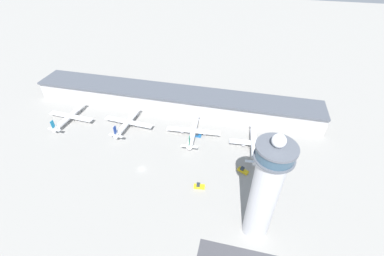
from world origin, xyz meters
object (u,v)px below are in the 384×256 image
airplane_gate_alpha (70,116)px  airplane_gate_bravo (128,122)px  airplane_gate_charlie (193,131)px  service_truck_baggage (199,186)px  service_truck_fuel (196,135)px  control_tower (265,191)px  service_truck_catering (243,170)px  airplane_gate_delta (254,143)px

airplane_gate_alpha → airplane_gate_bravo: (45.84, 2.90, 0.46)m
airplane_gate_charlie → service_truck_baggage: size_ratio=5.90×
airplane_gate_bravo → service_truck_baggage: 75.57m
airplane_gate_charlie → service_truck_fuel: 3.68m
airplane_gate_alpha → airplane_gate_charlie: (94.45, 4.39, 0.01)m
control_tower → service_truck_catering: control_tower is taller
service_truck_baggage → airplane_gate_bravo: bearing=145.4°
control_tower → service_truck_catering: size_ratio=8.68×
control_tower → airplane_gate_charlie: size_ratio=1.57×
airplane_gate_bravo → airplane_gate_delta: size_ratio=1.00×
airplane_gate_delta → service_truck_catering: size_ratio=5.43×
airplane_gate_alpha → service_truck_baggage: (108.00, -39.93, -2.94)m
airplane_gate_alpha → airplane_gate_delta: size_ratio=0.96×
airplane_gate_charlie → service_truck_baggage: airplane_gate_charlie is taller
airplane_gate_alpha → airplane_gate_delta: (136.42, 0.59, 0.29)m
airplane_gate_bravo → service_truck_catering: 89.07m
control_tower → airplane_gate_alpha: size_ratio=1.66×
control_tower → airplane_gate_alpha: (-139.63, 58.66, -25.38)m
control_tower → airplane_gate_bravo: bearing=146.7°
service_truck_fuel → airplane_gate_delta: bearing=-4.6°
airplane_gate_alpha → airplane_gate_delta: bearing=0.2°
airplane_gate_alpha → service_truck_catering: airplane_gate_alpha is taller
control_tower → airplane_gate_charlie: 81.61m
airplane_gate_alpha → service_truck_fuel: bearing=2.2°
airplane_gate_bravo → control_tower: bearing=-33.3°
airplane_gate_alpha → service_truck_fuel: airplane_gate_alpha is taller
airplane_gate_alpha → airplane_gate_bravo: size_ratio=0.97×
airplane_gate_delta → service_truck_fuel: bearing=175.4°
control_tower → airplane_gate_delta: size_ratio=1.60×
airplane_gate_bravo → airplane_gate_delta: bearing=-1.5°
control_tower → airplane_gate_delta: (-3.21, 59.25, -25.09)m
control_tower → service_truck_fuel: 81.03m
airplane_gate_bravo → service_truck_baggage: airplane_gate_bravo is taller
service_truck_catering → service_truck_baggage: (-23.20, -17.65, -0.04)m
airplane_gate_charlie → service_truck_fuel: (2.04, -0.60, -3.00)m
airplane_gate_charlie → airplane_gate_delta: airplane_gate_delta is taller
airplane_gate_bravo → service_truck_fuel: (50.65, 0.89, -3.45)m
control_tower → airplane_gate_bravo: size_ratio=1.61×
service_truck_baggage → service_truck_fuel: bearing=104.8°
airplane_gate_charlie → airplane_gate_delta: size_ratio=1.02×
airplane_gate_bravo → service_truck_fuel: bearing=1.0°
airplane_gate_charlie → service_truck_fuel: bearing=-16.4°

